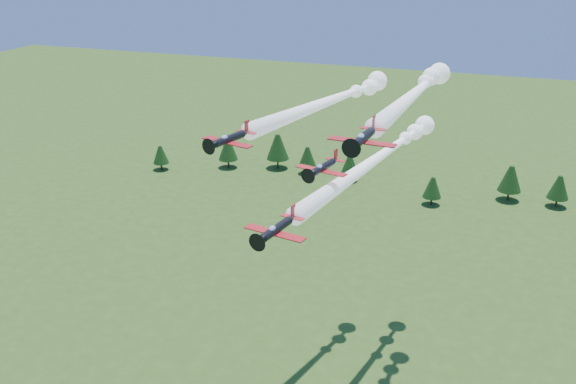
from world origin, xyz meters
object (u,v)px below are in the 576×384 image
(plane_right, at_px, (416,92))
(plane_slot, at_px, (323,168))
(plane_left, at_px, (334,99))
(plane_lead, at_px, (381,155))

(plane_right, xyz_separation_m, plane_slot, (-10.29, -15.24, -8.36))
(plane_left, relative_size, plane_right, 1.02)
(plane_lead, distance_m, plane_right, 12.55)
(plane_lead, distance_m, plane_slot, 17.82)
(plane_left, bearing_deg, plane_lead, -3.19)
(plane_lead, xyz_separation_m, plane_right, (5.15, -1.56, 11.34))
(plane_right, bearing_deg, plane_lead, 168.13)
(plane_lead, bearing_deg, plane_left, 172.35)
(plane_slot, bearing_deg, plane_lead, 85.90)
(plane_left, bearing_deg, plane_slot, -62.72)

